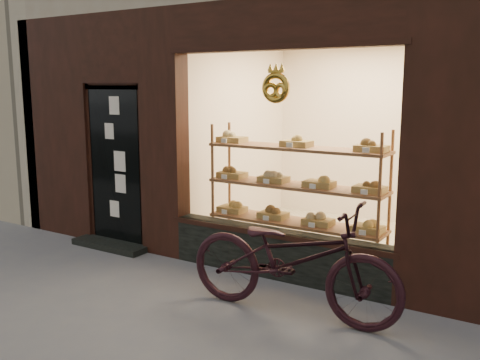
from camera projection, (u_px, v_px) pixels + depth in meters
The scene contains 3 objects.
ground at pixel (116, 340), 4.63m from camera, with size 90.00×90.00×0.00m, color slate.
display_shelf at pixel (296, 199), 6.37m from camera, with size 2.20×0.45×1.70m.
bicycle at pixel (292, 259), 5.05m from camera, with size 0.74×2.14×1.12m, color black.
Camera 1 is at (3.19, -3.08, 2.19)m, focal length 40.00 mm.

